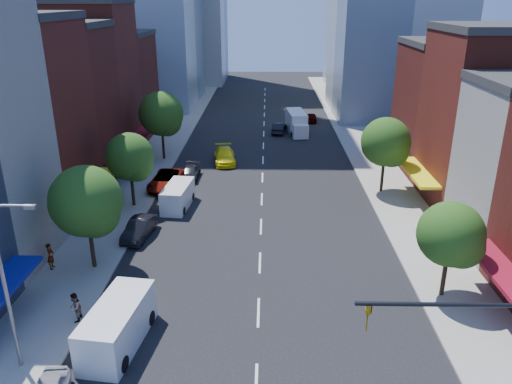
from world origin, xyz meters
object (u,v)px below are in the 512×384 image
(traffic_car_oncoming, at_px, (279,128))
(cargo_van_far, at_px, (177,197))
(parked_car_third, at_px, (166,180))
(cargo_van_near, at_px, (116,327))
(traffic_car_far, at_px, (311,117))
(parked_car_rear, at_px, (190,173))
(pedestrian_near, at_px, (51,256))
(taxi, at_px, (225,156))
(box_truck, at_px, (297,123))
(parked_car_second, at_px, (139,228))
(pedestrian_far, at_px, (75,307))

(traffic_car_oncoming, bearing_deg, cargo_van_far, 78.02)
(parked_car_third, distance_m, traffic_car_oncoming, 24.67)
(cargo_van_near, bearing_deg, traffic_car_far, 82.00)
(cargo_van_far, relative_size, traffic_car_oncoming, 1.16)
(parked_car_rear, xyz_separation_m, pedestrian_near, (-6.81, -18.81, 0.46))
(traffic_car_far, distance_m, pedestrian_near, 49.65)
(traffic_car_far, bearing_deg, traffic_car_oncoming, 57.32)
(parked_car_third, bearing_deg, taxi, 61.77)
(cargo_van_near, xyz_separation_m, taxi, (3.16, 32.23, -0.41))
(box_truck, bearing_deg, parked_car_second, -119.62)
(parked_car_third, bearing_deg, cargo_van_far, -64.49)
(pedestrian_far, bearing_deg, taxi, 169.10)
(cargo_van_near, distance_m, box_truck, 47.31)
(parked_car_third, relative_size, box_truck, 0.79)
(parked_car_third, height_order, traffic_car_oncoming, parked_car_third)
(box_truck, bearing_deg, parked_car_third, -129.04)
(traffic_car_oncoming, xyz_separation_m, pedestrian_near, (-16.41, -37.81, 0.37))
(cargo_van_far, height_order, box_truck, box_truck)
(parked_car_second, bearing_deg, cargo_van_near, -74.02)
(parked_car_third, xyz_separation_m, taxi, (5.11, 8.32, -0.02))
(traffic_car_oncoming, relative_size, pedestrian_far, 2.46)
(cargo_van_far, height_order, pedestrian_near, cargo_van_far)
(parked_car_second, distance_m, cargo_van_near, 13.27)
(taxi, xyz_separation_m, pedestrian_far, (-6.14, -30.26, 0.24))
(parked_car_third, distance_m, taxi, 9.77)
(traffic_car_far, relative_size, pedestrian_far, 2.17)
(taxi, xyz_separation_m, box_truck, (8.91, 13.51, 0.58))
(traffic_car_far, xyz_separation_m, box_truck, (-2.60, -6.91, 0.72))
(box_truck, bearing_deg, pedestrian_near, -122.82)
(parked_car_second, xyz_separation_m, taxi, (5.14, 19.13, 0.07))
(parked_car_second, distance_m, cargo_van_far, 6.33)
(parked_car_second, bearing_deg, cargo_van_far, 79.08)
(cargo_van_far, xyz_separation_m, traffic_car_oncoming, (9.61, 26.59, -0.31))
(cargo_van_far, bearing_deg, cargo_van_near, -84.49)
(taxi, relative_size, pedestrian_near, 2.92)
(cargo_van_near, height_order, box_truck, box_truck)
(parked_car_rear, xyz_separation_m, traffic_car_oncoming, (9.60, 19.01, 0.09))
(taxi, distance_m, traffic_car_oncoming, 14.94)
(pedestrian_near, bearing_deg, cargo_van_far, -37.38)
(traffic_car_oncoming, bearing_deg, cargo_van_near, 86.01)
(pedestrian_near, height_order, pedestrian_far, pedestrian_near)
(pedestrian_far, bearing_deg, box_truck, 161.60)
(parked_car_third, distance_m, cargo_van_far, 5.19)
(parked_car_third, height_order, traffic_car_far, parked_car_third)
(cargo_van_far, distance_m, pedestrian_near, 13.12)
(parked_car_rear, height_order, cargo_van_near, cargo_van_near)
(parked_car_second, distance_m, taxi, 19.80)
(taxi, xyz_separation_m, traffic_car_oncoming, (6.46, 13.47, -0.08))
(traffic_car_oncoming, distance_m, pedestrian_near, 41.22)
(cargo_van_far, relative_size, traffic_car_far, 1.31)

